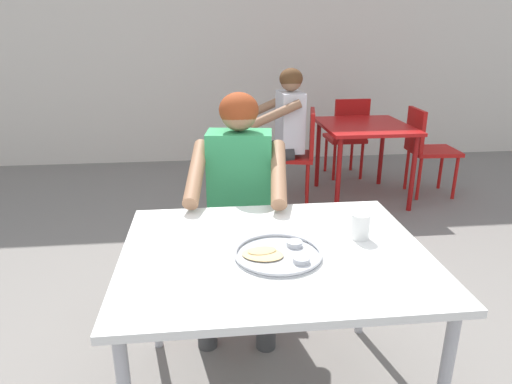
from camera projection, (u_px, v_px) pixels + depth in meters
The scene contains 11 objects.
back_wall at pixel (221, 14), 5.17m from camera, with size 12.00×0.12×3.40m, color silver.
table_foreground at pixel (274, 264), 1.80m from camera, with size 1.18×0.95×0.73m.
thali_tray at pixel (278, 254), 1.72m from camera, with size 0.34×0.34×0.03m.
drinking_cup at pixel (360, 225), 1.85m from camera, with size 0.08×0.08×0.11m.
chair_foreground at pixel (240, 219), 2.68m from camera, with size 0.46×0.44×0.84m.
diner_foreground at pixel (239, 192), 2.40m from camera, with size 0.54×0.59×1.24m.
table_background_red at pixel (364, 134), 4.21m from camera, with size 0.79×0.87×0.71m.
chair_red_left at pixel (298, 150), 4.18m from camera, with size 0.51×0.48×0.86m.
chair_red_right at pixel (426, 146), 4.35m from camera, with size 0.45×0.41×0.84m.
chair_red_far at pixel (347, 133), 4.85m from camera, with size 0.39×0.42×0.87m.
patron_background at pixel (280, 125), 4.09m from camera, with size 0.57×0.51×1.22m.
Camera 1 is at (-0.22, -1.58, 1.55)m, focal length 32.00 mm.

